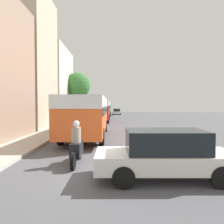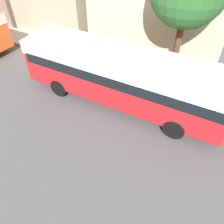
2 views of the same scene
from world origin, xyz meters
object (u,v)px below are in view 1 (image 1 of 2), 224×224
object	(u,v)px
bus_lead	(87,111)
pedestrian_walking_away	(82,114)
car_far_curb	(165,154)
car_crossing	(117,111)
bus_third_in_line	(105,107)
motorcycle_behind_lead	(77,147)
bus_following	(100,108)
pedestrian_near_curb	(80,114)

from	to	relation	value
bus_lead	pedestrian_walking_away	world-z (taller)	bus_lead
car_far_curb	pedestrian_walking_away	xyz separation A→B (m)	(-5.89, 23.96, 0.19)
car_crossing	pedestrian_walking_away	bearing A→B (deg)	-104.54
bus_third_in_line	pedestrian_walking_away	bearing A→B (deg)	-101.07
bus_third_in_line	motorcycle_behind_lead	world-z (taller)	bus_third_in_line
bus_following	pedestrian_walking_away	xyz separation A→B (m)	(-2.53, 0.49, -0.88)
pedestrian_near_curb	pedestrian_walking_away	bearing A→B (deg)	86.10
bus_lead	bus_following	bearing A→B (deg)	89.57
bus_lead	motorcycle_behind_lead	size ratio (longest dim) A/B	4.58
car_crossing	pedestrian_near_curb	world-z (taller)	pedestrian_near_curb
bus_following	car_crossing	xyz separation A→B (m)	(2.77, 20.95, -1.13)
motorcycle_behind_lead	pedestrian_near_curb	size ratio (longest dim) A/B	1.26
bus_following	car_far_curb	bearing A→B (deg)	-81.85
bus_third_in_line	car_crossing	size ratio (longest dim) A/B	2.35
car_crossing	bus_following	bearing A→B (deg)	-97.54
bus_lead	car_crossing	distance (m)	35.65
car_far_curb	pedestrian_near_curb	xyz separation A→B (m)	(-5.99, 22.57, 0.26)
motorcycle_behind_lead	car_far_curb	distance (m)	3.50
bus_lead	motorcycle_behind_lead	world-z (taller)	bus_lead
bus_lead	pedestrian_walking_away	xyz separation A→B (m)	(-2.42, 15.05, -0.88)
bus_third_in_line	motorcycle_behind_lead	distance (m)	36.07
bus_following	car_far_curb	world-z (taller)	bus_following
bus_lead	car_crossing	world-z (taller)	bus_lead
bus_lead	bus_following	world-z (taller)	same
bus_third_in_line	pedestrian_near_curb	size ratio (longest dim) A/B	5.70
car_crossing	pedestrian_near_curb	size ratio (longest dim) A/B	2.42
bus_following	pedestrian_near_curb	world-z (taller)	bus_following
motorcycle_behind_lead	pedestrian_walking_away	world-z (taller)	pedestrian_walking_away
bus_following	motorcycle_behind_lead	size ratio (longest dim) A/B	4.72
bus_following	bus_third_in_line	size ratio (longest dim) A/B	1.04
bus_third_in_line	bus_following	bearing A→B (deg)	-90.63
bus_third_in_line	motorcycle_behind_lead	bearing A→B (deg)	-89.80
bus_following	pedestrian_walking_away	size ratio (longest dim) A/B	6.51
bus_lead	bus_following	xyz separation A→B (m)	(0.11, 14.56, 0.00)
motorcycle_behind_lead	car_crossing	size ratio (longest dim) A/B	0.52
pedestrian_near_curb	bus_lead	bearing A→B (deg)	-79.56
car_far_curb	pedestrian_near_curb	size ratio (longest dim) A/B	2.47
pedestrian_walking_away	bus_third_in_line	bearing A→B (deg)	78.93
motorcycle_behind_lead	car_far_curb	bearing A→B (deg)	-28.29
bus_following	bus_third_in_line	xyz separation A→B (m)	(0.16, 14.23, 0.06)
car_far_curb	pedestrian_walking_away	world-z (taller)	pedestrian_walking_away
car_crossing	pedestrian_near_curb	distance (m)	22.51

